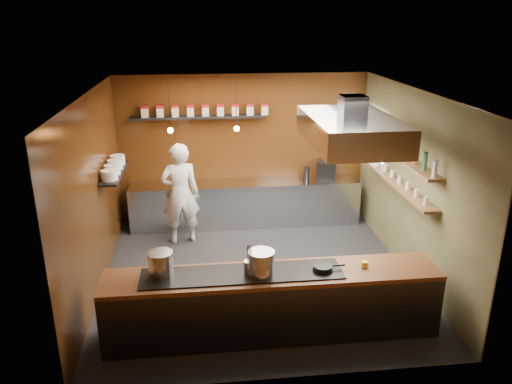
{
  "coord_description": "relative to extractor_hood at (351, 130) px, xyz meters",
  "views": [
    {
      "loc": [
        -0.87,
        -7.27,
        4.09
      ],
      "look_at": [
        0.01,
        0.4,
        1.32
      ],
      "focal_mm": 35.0,
      "sensor_mm": 36.0,
      "label": 1
    }
  ],
  "objects": [
    {
      "name": "frying_pan",
      "position": [
        -0.65,
        -1.24,
        -1.53
      ],
      "size": [
        0.44,
        0.27,
        0.07
      ],
      "color": "black",
      "rests_on": "pass_counter"
    },
    {
      "name": "utensil_crock",
      "position": [
        -1.61,
        -1.24,
        -1.47
      ],
      "size": [
        0.18,
        0.18,
        0.19
      ],
      "primitive_type": "cylinder",
      "rotation": [
        0.0,
        0.0,
        -0.3
      ],
      "color": "#B9BBC0",
      "rests_on": "pass_counter"
    },
    {
      "name": "back_wall",
      "position": [
        -1.3,
        2.9,
        -1.01
      ],
      "size": [
        5.0,
        0.0,
        5.0
      ],
      "primitive_type": "plane",
      "rotation": [
        1.57,
        0.0,
        0.0
      ],
      "color": "#381D0A",
      "rests_on": "ground"
    },
    {
      "name": "tin_shelf",
      "position": [
        -2.2,
        2.76,
        -0.31
      ],
      "size": [
        2.6,
        0.26,
        0.04
      ],
      "primitive_type": "cube",
      "color": "black",
      "rests_on": "back_wall"
    },
    {
      "name": "bottles",
      "position": [
        1.04,
        0.7,
        -0.45
      ],
      "size": [
        0.06,
        2.66,
        0.24
      ],
      "color": "silver",
      "rests_on": "bottle_shelf_upper"
    },
    {
      "name": "stockpot_small",
      "position": [
        -1.46,
        -1.26,
        -1.4
      ],
      "size": [
        0.34,
        0.34,
        0.32
      ],
      "primitive_type": "cylinder",
      "rotation": [
        0.0,
        0.0,
        -0.01
      ],
      "color": "silver",
      "rests_on": "pass_counter"
    },
    {
      "name": "bottle_shelf_lower",
      "position": [
        1.04,
        0.7,
        -1.06
      ],
      "size": [
        0.26,
        2.8,
        0.04
      ],
      "primitive_type": "cube",
      "color": "brown",
      "rests_on": "right_wall"
    },
    {
      "name": "pendant_left",
      "position": [
        -2.7,
        2.1,
        -0.35
      ],
      "size": [
        0.1,
        0.1,
        0.95
      ],
      "color": "black",
      "rests_on": "ceiling"
    },
    {
      "name": "stockpot_large",
      "position": [
        -2.73,
        -1.12,
        -1.41
      ],
      "size": [
        0.41,
        0.41,
        0.31
      ],
      "primitive_type": "cylinder",
      "rotation": [
        0.0,
        0.0,
        0.32
      ],
      "color": "#BABDC2",
      "rests_on": "pass_counter"
    },
    {
      "name": "wine_glasses",
      "position": [
        1.04,
        0.7,
        -0.97
      ],
      "size": [
        0.07,
        2.37,
        0.13
      ],
      "color": "silver",
      "rests_on": "bottle_shelf_lower"
    },
    {
      "name": "pass_counter",
      "position": [
        -1.3,
        -1.2,
        -2.04
      ],
      "size": [
        4.4,
        0.72,
        0.94
      ],
      "color": "#38383D",
      "rests_on": "floor"
    },
    {
      "name": "ceiling",
      "position": [
        -1.3,
        0.4,
        0.49
      ],
      "size": [
        5.0,
        5.0,
        0.0
      ],
      "primitive_type": "plane",
      "rotation": [
        3.14,
        0.0,
        0.0
      ],
      "color": "silver",
      "rests_on": "back_wall"
    },
    {
      "name": "storage_tins",
      "position": [
        -2.05,
        2.76,
        -0.17
      ],
      "size": [
        2.43,
        0.13,
        0.22
      ],
      "color": "beige",
      "rests_on": "tin_shelf"
    },
    {
      "name": "extractor_hood",
      "position": [
        0.0,
        0.0,
        0.0
      ],
      "size": [
        1.2,
        2.0,
        0.72
      ],
      "color": "#38383D",
      "rests_on": "ceiling"
    },
    {
      "name": "floor",
      "position": [
        -1.3,
        0.4,
        -2.51
      ],
      "size": [
        5.0,
        5.0,
        0.0
      ],
      "primitive_type": "plane",
      "color": "black",
      "rests_on": "ground"
    },
    {
      "name": "pendant_right",
      "position": [
        -1.5,
        2.1,
        -0.35
      ],
      "size": [
        0.1,
        0.1,
        0.95
      ],
      "color": "black",
      "rests_on": "ceiling"
    },
    {
      "name": "plate_shelf",
      "position": [
        -3.64,
        1.4,
        -0.96
      ],
      "size": [
        0.3,
        1.4,
        0.04
      ],
      "primitive_type": "cube",
      "color": "black",
      "rests_on": "left_wall"
    },
    {
      "name": "butter_jar",
      "position": [
        -0.07,
        -1.18,
        -1.55
      ],
      "size": [
        0.09,
        0.09,
        0.08
      ],
      "primitive_type": "cylinder",
      "rotation": [
        0.0,
        0.0,
        -0.05
      ],
      "color": "yellow",
      "rests_on": "pass_counter"
    },
    {
      "name": "left_wall",
      "position": [
        -3.8,
        0.4,
        -1.01
      ],
      "size": [
        0.0,
        5.0,
        5.0
      ],
      "primitive_type": "plane",
      "rotation": [
        1.57,
        0.0,
        1.57
      ],
      "color": "#381D0A",
      "rests_on": "ground"
    },
    {
      "name": "prep_counter",
      "position": [
        -1.3,
        2.57,
        -2.06
      ],
      "size": [
        4.6,
        0.65,
        0.9
      ],
      "primitive_type": "cube",
      "color": "silver",
      "rests_on": "floor"
    },
    {
      "name": "window_pane",
      "position": [
        1.15,
        2.1,
        -0.61
      ],
      "size": [
        0.0,
        1.0,
        1.0
      ],
      "primitive_type": "plane",
      "rotation": [
        1.57,
        0.0,
        -1.57
      ],
      "color": "white",
      "rests_on": "right_wall"
    },
    {
      "name": "espresso_machine",
      "position": [
        0.35,
        2.59,
        -1.41
      ],
      "size": [
        0.47,
        0.46,
        0.38
      ],
      "primitive_type": "cube",
      "rotation": [
        0.0,
        0.0,
        -0.31
      ],
      "color": "black",
      "rests_on": "prep_counter"
    },
    {
      "name": "bottle_shelf_upper",
      "position": [
        1.04,
        0.7,
        -0.59
      ],
      "size": [
        0.26,
        2.8,
        0.04
      ],
      "primitive_type": "cube",
      "color": "brown",
      "rests_on": "right_wall"
    },
    {
      "name": "chef",
      "position": [
        -2.58,
        1.86,
        -1.55
      ],
      "size": [
        0.76,
        0.56,
        1.92
      ],
      "primitive_type": "imported",
      "rotation": [
        0.0,
        0.0,
        3.3
      ],
      "color": "silver",
      "rests_on": "floor"
    },
    {
      "name": "plate_stacks",
      "position": [
        -3.64,
        1.4,
        -0.86
      ],
      "size": [
        0.26,
        1.16,
        0.16
      ],
      "color": "white",
      "rests_on": "plate_shelf"
    },
    {
      "name": "right_wall",
      "position": [
        1.2,
        0.4,
        -1.01
      ],
      "size": [
        0.0,
        5.0,
        5.0
      ],
      "primitive_type": "plane",
      "rotation": [
        1.57,
        0.0,
        -1.57
      ],
      "color": "#4D492C",
      "rests_on": "ground"
    }
  ]
}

